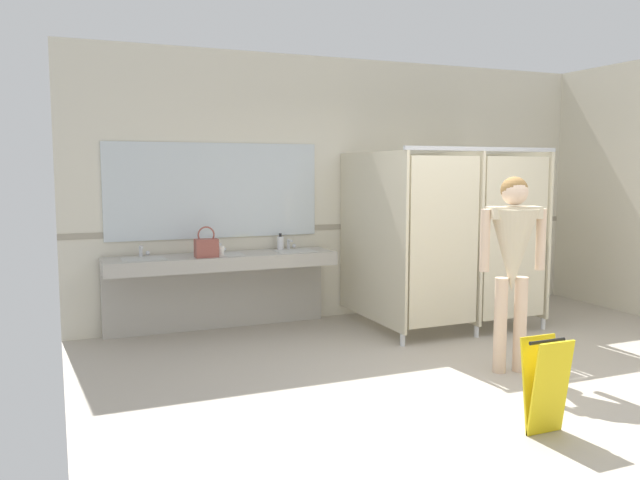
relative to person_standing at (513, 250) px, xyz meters
The scene contains 11 objects.
ground_plane 1.14m from the person_standing, 137.46° to the right, with size 6.58×6.00×0.10m, color #B2A899.
wall_back 2.61m from the person_standing, 94.85° to the left, with size 6.58×0.12×2.97m, color beige.
wall_back_tile_band 2.50m from the person_standing, 94.97° to the left, with size 6.58×0.01×0.06m, color #9E937F.
vanity_counter 3.03m from the person_standing, 130.03° to the left, with size 2.39×0.53×0.94m.
mirror_panel 3.18m from the person_standing, 127.77° to the left, with size 2.29×0.02×1.01m, color silver.
bathroom_stalls 1.60m from the person_standing, 74.45° to the left, with size 1.80×1.50×1.93m.
person_standing is the anchor object (origin of this frame).
handbag 2.97m from the person_standing, 135.56° to the left, with size 0.23×0.14×0.31m.
soap_dispenser 2.68m from the person_standing, 117.40° to the left, with size 0.07×0.07×0.18m.
paper_cup 2.90m from the person_standing, 132.51° to the left, with size 0.07×0.07×0.10m, color white.
wet_floor_sign 1.47m from the person_standing, 119.12° to the right, with size 0.28×0.19×0.63m.
Camera 1 is at (-3.30, -4.07, 1.71)m, focal length 35.93 mm.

